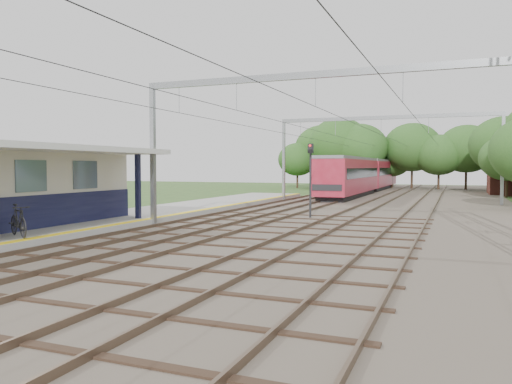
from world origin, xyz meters
The scene contains 9 objects.
ballast_bed centered at (4.00, 30.00, 0.05)m, with size 18.00×90.00×0.10m, color #473D33.
platform centered at (-7.50, 14.00, 0.17)m, with size 5.00×52.00×0.35m, color gray.
yellow_stripe centered at (-5.25, 14.00, 0.35)m, with size 0.45×52.00×0.01m, color yellow.
rail_tracks centered at (1.50, 30.00, 0.18)m, with size 11.80×88.00×0.15m.
catenary_system centered at (3.39, 25.28, 5.51)m, with size 17.22×88.00×7.00m.
tree_band centered at (3.84, 57.12, 4.92)m, with size 31.72×30.88×8.82m.
bicycle centered at (-6.00, 7.73, 0.95)m, with size 0.57×2.01×1.21m, color black.
train centered at (-0.50, 49.87, 2.08)m, with size 2.83×35.30×3.73m.
signal_post centered at (1.35, 20.87, 2.61)m, with size 0.33×0.31×4.20m.
Camera 1 is at (8.85, -5.87, 2.93)m, focal length 35.00 mm.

